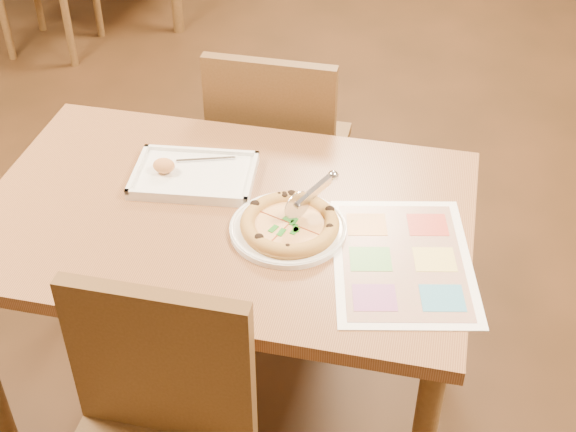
% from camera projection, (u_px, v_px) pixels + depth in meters
% --- Properties ---
extents(dining_table, '(1.30, 0.85, 0.72)m').
position_uv_depth(dining_table, '(226.00, 236.00, 2.17)').
color(dining_table, brown).
rests_on(dining_table, ground).
extents(chair_near, '(0.42, 0.42, 0.47)m').
position_uv_depth(chair_near, '(152.00, 431.00, 1.76)').
color(chair_near, brown).
rests_on(chair_near, ground).
extents(chair_far, '(0.42, 0.42, 0.47)m').
position_uv_depth(chair_far, '(277.00, 139.00, 2.68)').
color(chair_far, brown).
rests_on(chair_far, ground).
extents(plate, '(0.31, 0.31, 0.02)m').
position_uv_depth(plate, '(288.00, 229.00, 2.05)').
color(plate, white).
rests_on(plate, dining_table).
extents(pizza, '(0.25, 0.25, 0.04)m').
position_uv_depth(pizza, '(290.00, 224.00, 2.03)').
color(pizza, gold).
rests_on(pizza, plate).
extents(pizza_cutter, '(0.11, 0.13, 0.09)m').
position_uv_depth(pizza_cutter, '(309.00, 196.00, 2.03)').
color(pizza_cutter, silver).
rests_on(pizza_cutter, pizza).
extents(appetizer_tray, '(0.36, 0.27, 0.06)m').
position_uv_depth(appetizer_tray, '(192.00, 176.00, 2.22)').
color(appetizer_tray, white).
rests_on(appetizer_tray, dining_table).
extents(menu, '(0.43, 0.53, 0.00)m').
position_uv_depth(menu, '(402.00, 260.00, 1.96)').
color(menu, white).
rests_on(menu, dining_table).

